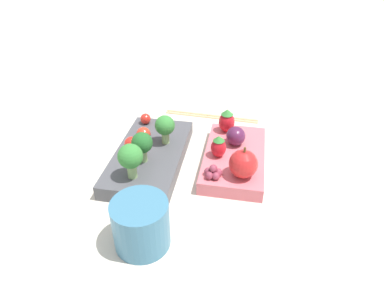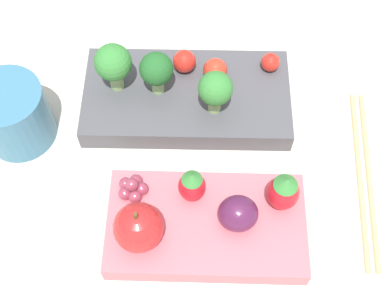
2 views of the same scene
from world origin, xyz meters
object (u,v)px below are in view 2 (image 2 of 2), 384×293
object	(u,v)px
bento_box_fruit	(202,226)
bento_box_savoury	(183,98)
cherry_tomato_0	(212,70)
cherry_tomato_2	(181,61)
apple	(134,227)
drinking_cup	(9,114)
broccoli_floret_0	(153,70)
plum	(234,214)
chopsticks_pair	(361,176)
cherry_tomato_1	(267,62)
grape_cluster	(128,188)
broccoli_floret_2	(212,90)
strawberry_1	(184,185)
broccoli_floret_1	(110,64)
strawberry_0	(279,192)

from	to	relation	value
bento_box_fruit	bento_box_savoury	bearing A→B (deg)	97.42
cherry_tomato_0	cherry_tomato_2	distance (m)	0.04
apple	drinking_cup	xyz separation A→B (m)	(-0.14, 0.13, -0.01)
bento_box_savoury	broccoli_floret_0	size ratio (longest dim) A/B	4.20
plum	chopsticks_pair	xyz separation A→B (m)	(0.14, 0.06, -0.04)
cherry_tomato_1	grape_cluster	distance (m)	0.21
cherry_tomato_1	grape_cluster	xyz separation A→B (m)	(-0.15, -0.15, -0.00)
broccoli_floret_0	broccoli_floret_2	bearing A→B (deg)	-22.45
bento_box_savoury	grape_cluster	world-z (taller)	grape_cluster
bento_box_savoury	strawberry_1	size ratio (longest dim) A/B	5.58
cherry_tomato_2	drinking_cup	distance (m)	0.19
apple	bento_box_fruit	bearing A→B (deg)	13.81
broccoli_floret_1	cherry_tomato_1	distance (m)	0.17
cherry_tomato_0	apple	world-z (taller)	apple
bento_box_savoury	strawberry_1	bearing A→B (deg)	-88.86
broccoli_floret_1	strawberry_0	bearing A→B (deg)	-39.39
apple	drinking_cup	size ratio (longest dim) A/B	0.71
bento_box_fruit	plum	bearing A→B (deg)	1.44
plum	grape_cluster	bearing A→B (deg)	163.11
plum	drinking_cup	size ratio (longest dim) A/B	0.50
broccoli_floret_2	cherry_tomato_1	bearing A→B (deg)	41.14
bento_box_savoury	broccoli_floret_1	bearing A→B (deg)	174.44
cherry_tomato_1	strawberry_1	bearing A→B (deg)	-120.34
strawberry_0	grape_cluster	world-z (taller)	strawberry_0
apple	chopsticks_pair	world-z (taller)	apple
cherry_tomato_0	plum	world-z (taller)	plum
cherry_tomato_2	chopsticks_pair	size ratio (longest dim) A/B	0.12
bento_box_fruit	cherry_tomato_2	world-z (taller)	cherry_tomato_2
bento_box_fruit	cherry_tomato_0	xyz separation A→B (m)	(0.01, 0.17, 0.03)
broccoli_floret_0	grape_cluster	xyz separation A→B (m)	(-0.02, -0.12, -0.03)
broccoli_floret_0	strawberry_0	xyz separation A→B (m)	(0.12, -0.13, -0.01)
strawberry_0	cherry_tomato_1	bearing A→B (deg)	89.65
cherry_tomato_2	grape_cluster	distance (m)	0.16
cherry_tomato_1	cherry_tomato_2	world-z (taller)	cherry_tomato_2
plum	chopsticks_pair	bearing A→B (deg)	23.11
plum	chopsticks_pair	distance (m)	0.16
cherry_tomato_0	strawberry_1	distance (m)	0.15
grape_cluster	bento_box_fruit	bearing A→B (deg)	-23.60
strawberry_1	plum	distance (m)	0.05
broccoli_floret_2	cherry_tomato_0	xyz separation A→B (m)	(0.00, 0.04, -0.02)
grape_cluster	strawberry_0	bearing A→B (deg)	-4.24
cherry_tomato_1	grape_cluster	world-z (taller)	same
broccoli_floret_1	cherry_tomato_1	world-z (taller)	broccoli_floret_1
cherry_tomato_1	bento_box_savoury	bearing A→B (deg)	-161.05
drinking_cup	cherry_tomato_2	bearing A→B (deg)	20.90
bento_box_savoury	broccoli_floret_1	xyz separation A→B (m)	(-0.08, 0.01, 0.05)
bento_box_fruit	broccoli_floret_0	size ratio (longest dim) A/B	3.57
broccoli_floret_1	cherry_tomato_0	world-z (taller)	broccoli_floret_1
cherry_tomato_2	chopsticks_pair	world-z (taller)	cherry_tomato_2
broccoli_floret_1	strawberry_0	size ratio (longest dim) A/B	1.27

